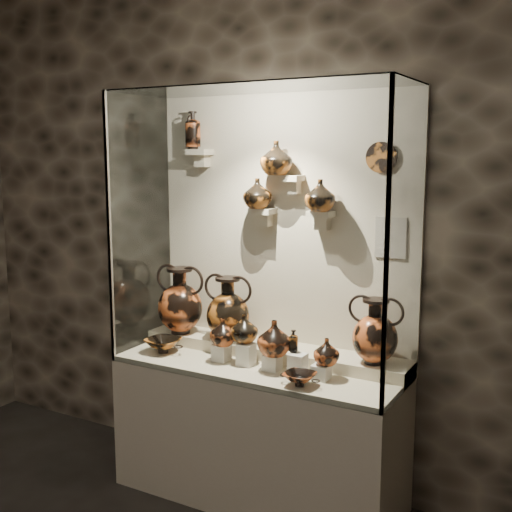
{
  "coord_description": "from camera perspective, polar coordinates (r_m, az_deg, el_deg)",
  "views": [
    {
      "loc": [
        1.74,
        -0.95,
        2.05
      ],
      "look_at": [
        -0.04,
        2.23,
        1.46
      ],
      "focal_mm": 45.0,
      "sensor_mm": 36.0,
      "label": 1
    }
  ],
  "objects": [
    {
      "name": "pedestal_a",
      "position": [
        3.84,
        -3.08,
        -8.55
      ],
      "size": [
        0.09,
        0.09,
        0.1
      ],
      "primitive_type": "cube",
      "color": "silver",
      "rests_on": "front_tier"
    },
    {
      "name": "glass_front",
      "position": [
        3.36,
        -2.25,
        1.52
      ],
      "size": [
        1.7,
        0.01,
        1.6
      ],
      "primitive_type": "cube",
      "color": "white",
      "rests_on": "plinth"
    },
    {
      "name": "glass_right",
      "position": [
        3.29,
        13.2,
        1.12
      ],
      "size": [
        0.01,
        0.6,
        1.6
      ],
      "primitive_type": "cube",
      "color": "white",
      "rests_on": "plinth"
    },
    {
      "name": "bracket_cc",
      "position": [
        3.69,
        5.83,
        3.74
      ],
      "size": [
        0.14,
        0.12,
        0.04
      ],
      "primitive_type": "cube",
      "color": "#C1B39C",
      "rests_on": "back_panel"
    },
    {
      "name": "pedestal_d",
      "position": [
        3.6,
        3.75,
        -9.58
      ],
      "size": [
        0.09,
        0.09,
        0.12
      ],
      "primitive_type": "cube",
      "color": "silver",
      "rests_on": "front_tier"
    },
    {
      "name": "front_tier",
      "position": [
        3.79,
        0.19,
        -9.79
      ],
      "size": [
        1.68,
        0.58,
        0.03
      ],
      "primitive_type": "cube",
      "color": "beige",
      "rests_on": "plinth"
    },
    {
      "name": "jug_c",
      "position": [
        3.62,
        1.65,
        -7.3
      ],
      "size": [
        0.25,
        0.25,
        0.2
      ],
      "primitive_type": "imported",
      "rotation": [
        0.0,
        0.0,
        0.33
      ],
      "color": "#AC4B21",
      "rests_on": "pedestal_c"
    },
    {
      "name": "pedestal_b",
      "position": [
        3.75,
        -0.86,
        -8.73
      ],
      "size": [
        0.09,
        0.09,
        0.13
      ],
      "primitive_type": "cube",
      "color": "silver",
      "rests_on": "front_tier"
    },
    {
      "name": "amphora_mid",
      "position": [
        3.96,
        -2.5,
        -4.69
      ],
      "size": [
        0.39,
        0.39,
        0.4
      ],
      "primitive_type": null,
      "rotation": [
        0.0,
        0.0,
        0.28
      ],
      "color": "#A7591D",
      "rests_on": "rear_tier"
    },
    {
      "name": "bracket_ca",
      "position": [
        3.86,
        0.63,
        4.02
      ],
      "size": [
        0.14,
        0.12,
        0.04
      ],
      "primitive_type": "cube",
      "color": "#C1B39C",
      "rests_on": "back_panel"
    },
    {
      "name": "ovoid_vase_c",
      "position": [
        3.65,
        5.73,
        5.38
      ],
      "size": [
        0.18,
        0.18,
        0.18
      ],
      "primitive_type": "imported",
      "rotation": [
        0.0,
        0.0,
        -0.05
      ],
      "color": "#A7591D",
      "rests_on": "bracket_cc"
    },
    {
      "name": "bracket_ul",
      "position": [
        4.08,
        -4.99,
        9.19
      ],
      "size": [
        0.14,
        0.12,
        0.04
      ],
      "primitive_type": "cube",
      "color": "#C1B39C",
      "rests_on": "back_panel"
    },
    {
      "name": "pedestal_c",
      "position": [
        3.67,
        1.47,
        -9.42
      ],
      "size": [
        0.09,
        0.09,
        0.09
      ],
      "primitive_type": "cube",
      "color": "silver",
      "rests_on": "front_tier"
    },
    {
      "name": "kylix_right",
      "position": [
        3.45,
        3.94,
        -10.74
      ],
      "size": [
        0.27,
        0.25,
        0.09
      ],
      "primitive_type": null,
      "rotation": [
        0.0,
        0.0,
        -0.38
      ],
      "color": "#AC4B21",
      "rests_on": "front_tier"
    },
    {
      "name": "glass_top",
      "position": [
        3.6,
        0.21,
        14.74
      ],
      "size": [
        1.7,
        0.6,
        0.01
      ],
      "primitive_type": "cube",
      "color": "white",
      "rests_on": "back_panel"
    },
    {
      "name": "kylix_left",
      "position": [
        4.02,
        -8.24,
        -7.74
      ],
      "size": [
        0.28,
        0.24,
        0.11
      ],
      "primitive_type": null,
      "rotation": [
        0.0,
        0.0,
        0.04
      ],
      "color": "#A7591D",
      "rests_on": "front_tier"
    },
    {
      "name": "amphora_right",
      "position": [
        3.58,
        10.51,
        -6.57
      ],
      "size": [
        0.32,
        0.32,
        0.37
      ],
      "primitive_type": null,
      "rotation": [
        0.0,
        0.0,
        -0.09
      ],
      "color": "#AC4B21",
      "rests_on": "rear_tier"
    },
    {
      "name": "wall_back",
      "position": [
        3.89,
        2.49,
        2.58
      ],
      "size": [
        5.0,
        0.02,
        3.2
      ],
      "primitive_type": "cube",
      "color": "black",
      "rests_on": "ground"
    },
    {
      "name": "amphora_left",
      "position": [
        4.13,
        -6.74,
        -3.92
      ],
      "size": [
        0.35,
        0.35,
        0.43
      ],
      "primitive_type": null,
      "rotation": [
        0.0,
        0.0,
        0.02
      ],
      "color": "#AC4B21",
      "rests_on": "rear_tier"
    },
    {
      "name": "lekythos_small",
      "position": [
        3.59,
        3.36,
        -7.43
      ],
      "size": [
        0.08,
        0.08,
        0.14
      ],
      "primitive_type": null,
      "rotation": [
        0.0,
        0.0,
        -0.31
      ],
      "color": "#A7591D",
      "rests_on": "pedestal_d"
    },
    {
      "name": "pedestal_e",
      "position": [
        3.55,
        5.82,
        -10.21
      ],
      "size": [
        0.09,
        0.09,
        0.08
      ],
      "primitive_type": "cube",
      "color": "silver",
      "rests_on": "front_tier"
    },
    {
      "name": "bracket_cb",
      "position": [
        3.75,
        3.34,
        6.92
      ],
      "size": [
        0.1,
        0.12,
        0.04
      ],
      "primitive_type": "cube",
      "color": "#C1B39C",
      "rests_on": "back_panel"
    },
    {
      "name": "frame_post_left",
      "position": [
        3.87,
        -12.9,
        2.31
      ],
      "size": [
        0.02,
        0.02,
        1.6
      ],
      "primitive_type": "cube",
      "color": "gray",
      "rests_on": "plinth"
    },
    {
      "name": "lekythos_tall",
      "position": [
        4.11,
        -5.62,
        11.27
      ],
      "size": [
        0.11,
        0.11,
        0.26
      ],
      "primitive_type": null,
      "rotation": [
        0.0,
        0.0,
        0.08
      ],
      "color": "#AC4B21",
      "rests_on": "bracket_ul"
    },
    {
      "name": "frame_post_right",
      "position": [
        3.02,
        11.55,
        0.46
      ],
      "size": [
        0.02,
        0.02,
        1.6
      ],
      "primitive_type": "cube",
      "color": "gray",
      "rests_on": "plinth"
    },
    {
      "name": "rear_tier",
      "position": [
        3.93,
        1.45,
        -8.58
      ],
      "size": [
        1.7,
        0.25,
        0.1
      ],
      "primitive_type": "cube",
      "color": "beige",
      "rests_on": "plinth"
    },
    {
      "name": "plinth",
      "position": [
        3.94,
        0.19,
        -15.5
      ],
      "size": [
        1.7,
        0.6,
        0.8
      ],
      "primitive_type": "cube",
      "color": "#C1B39C",
      "rests_on": "floor"
    },
    {
      "name": "jug_b",
      "position": [
        3.73,
        -1.03,
        -6.44
      ],
      "size": [
        0.16,
        0.16,
        0.17
      ],
      "primitive_type": "imported",
      "rotation": [
        0.0,
        0.0,
        -0.02
      ],
      "color": "#A7591D",
      "rests_on": "pedestal_b"
    },
    {
      "name": "ovoid_vase_a",
      "position": [
        3.83,
        0.14,
        5.59
      ],
      "size": [
        0.21,
        0.21,
        0.18
      ],
      "primitive_type": "imported",
      "rotation": [
        0.0,
        0.0,
        -0.27
      ],
      "color": "#A7591D",
      "rests_on": "bracket_ca"
    },
    {
      "name": "back_panel",
      "position": [
        3.89,
        2.46,
        2.57
      ],
      "size": [
        1.7,
        0.03,
        1.6
      ],
      "primitive_type": "cube",
      "color": "#C1B39C",
      "rests_on": "plinth"
    },
    {
      "name": "info_placard",
      "position": [
        3.62,
        11.85,
        1.62
      ],
      "size": [
        0.17,
        0.01,
        0.23
      ],
      "primitive_type": "cube",
      "color": "beige",
      "rests_on": "back_panel"
    },
    {
      "name": "glass_left",
      "position": [
        4.09,
        -10.24,
        2.75
      ],
      "size": [
        0.01,
        0.6,
        1.6
      ],
      "primitive_type": "cube",
      "color": "white",
      "rests_on": "plinth"
    },
    {
      "name": "ovoid_vase_b",
      "position": [
        3.75,
        1.82,
        8.7
      ],
      "size": [
        0.21,
        0.21,
        0.2
      ],
      "primitive_type": "imported",
      "rotation": [
        0.0,
        0.0,
        0.09
      ],
      "color": "#A7591D",
      "rests_on": "bracket_cb"
    },
    {
      "name": "jug_e",
      "position": [
        3.52,
        6.3,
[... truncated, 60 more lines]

